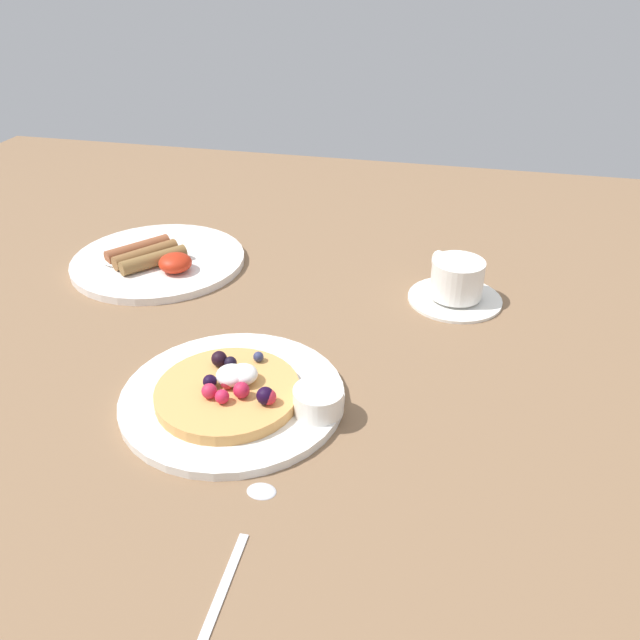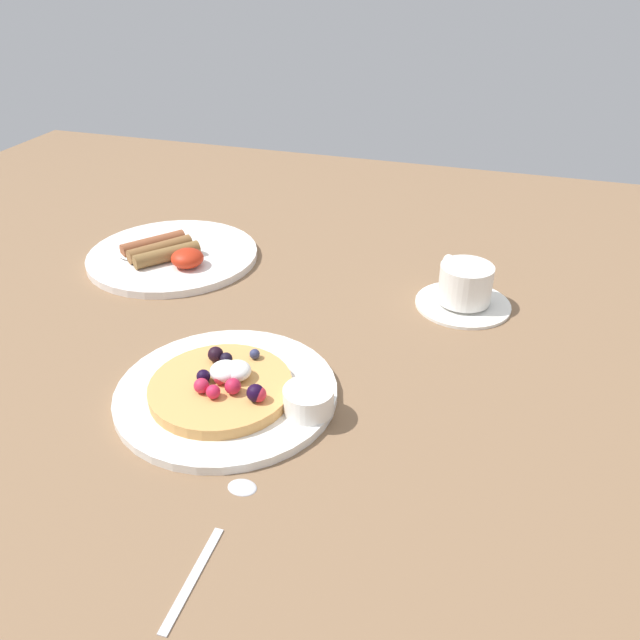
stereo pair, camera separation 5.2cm
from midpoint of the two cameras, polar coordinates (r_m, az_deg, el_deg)
The scene contains 9 objects.
ground_plane at distance 82.32cm, azimuth 1.12°, elevation -3.33°, with size 193.82×156.51×3.00cm, color brown.
pancake_plate at distance 73.45cm, azimuth -6.22°, elevation -6.41°, with size 24.93×24.93×1.05cm, color white.
pancake_with_berries at distance 71.98cm, azimuth -6.52°, elevation -5.80°, with size 15.87×15.87×3.37cm.
syrup_ramekin at distance 68.87cm, azimuth 1.15°, elevation -7.09°, with size 5.43×5.43×2.74cm.
breakfast_plate at distance 105.61cm, azimuth -11.45°, elevation 5.56°, with size 26.77×26.77×1.16cm, color white.
fried_breakfast at distance 103.16cm, azimuth -12.16°, elevation 5.88°, with size 15.38×12.48×2.92cm.
coffee_saucer at distance 93.06cm, azimuth 14.06°, elevation 1.45°, with size 13.22×13.22×0.87cm, color white.
coffee_cup at distance 91.71cm, azimuth 14.25°, elevation 3.22°, with size 7.78×9.19×5.26cm.
teaspoon at distance 60.28cm, azimuth -5.89°, elevation -17.11°, with size 2.86×16.77×0.60cm.
Camera 2 is at (21.37, -64.55, 45.03)cm, focal length 36.31 mm.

